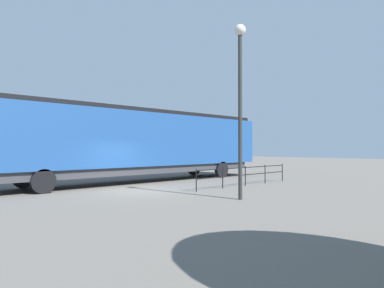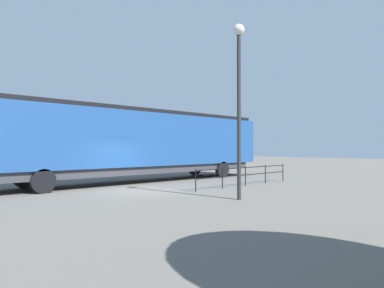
% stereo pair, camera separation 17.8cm
% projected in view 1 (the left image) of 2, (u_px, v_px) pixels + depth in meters
% --- Properties ---
extents(ground_plane, '(120.00, 120.00, 0.00)m').
position_uv_depth(ground_plane, '(138.00, 191.00, 15.83)').
color(ground_plane, '#666059').
extents(locomotive, '(3.07, 18.69, 4.32)m').
position_uv_depth(locomotive, '(146.00, 142.00, 20.36)').
color(locomotive, navy).
rests_on(locomotive, ground_plane).
extents(lamp_post, '(0.46, 0.46, 6.95)m').
position_uv_depth(lamp_post, '(240.00, 85.00, 13.17)').
color(lamp_post, '#2D2D2D').
rests_on(lamp_post, ground_plane).
extents(platform_fence, '(0.05, 7.46, 1.06)m').
position_uv_depth(platform_fence, '(245.00, 173.00, 18.01)').
color(platform_fence, black).
rests_on(platform_fence, ground_plane).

